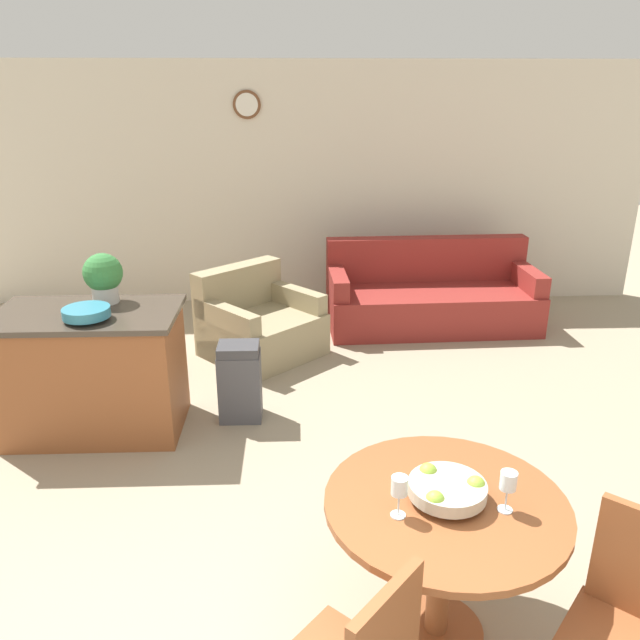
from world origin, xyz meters
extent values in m
cube|color=beige|center=(0.00, 5.87, 1.35)|extent=(8.00, 0.06, 2.70)
cylinder|color=brown|center=(-0.54, 5.82, 2.23)|extent=(0.30, 0.02, 0.30)
cylinder|color=white|center=(-0.54, 5.81, 2.23)|extent=(0.24, 0.01, 0.24)
cylinder|color=brown|center=(0.60, 0.87, 0.02)|extent=(0.44, 0.44, 0.04)
cylinder|color=brown|center=(0.60, 0.87, 0.38)|extent=(0.10, 0.10, 0.68)
cylinder|color=brown|center=(0.60, 0.87, 0.74)|extent=(1.05, 1.05, 0.03)
cylinder|color=brown|center=(1.15, 0.64, 0.21)|extent=(0.04, 0.04, 0.42)
cylinder|color=#B7B29E|center=(0.60, 0.87, 0.77)|extent=(0.13, 0.13, 0.03)
cylinder|color=#B7B29E|center=(0.60, 0.87, 0.81)|extent=(0.33, 0.33, 0.06)
sphere|color=#8CB738|center=(0.72, 0.88, 0.83)|extent=(0.08, 0.08, 0.08)
sphere|color=#8CB738|center=(0.54, 0.98, 0.83)|extent=(0.08, 0.08, 0.08)
sphere|color=#8CB738|center=(0.53, 0.78, 0.83)|extent=(0.08, 0.08, 0.08)
cylinder|color=silver|center=(0.38, 0.78, 0.76)|extent=(0.06, 0.06, 0.01)
cylinder|color=silver|center=(0.38, 0.78, 0.81)|extent=(0.01, 0.01, 0.10)
cylinder|color=silver|center=(0.38, 0.78, 0.90)|extent=(0.07, 0.07, 0.08)
cylinder|color=silver|center=(0.83, 0.80, 0.76)|extent=(0.06, 0.06, 0.01)
cylinder|color=silver|center=(0.83, 0.80, 0.81)|extent=(0.01, 0.01, 0.10)
cylinder|color=silver|center=(0.83, 0.80, 0.90)|extent=(0.07, 0.07, 0.08)
cube|color=brown|center=(-1.52, 2.85, 0.45)|extent=(1.23, 0.70, 0.89)
cube|color=#42382D|center=(-1.52, 2.85, 0.91)|extent=(1.29, 0.76, 0.04)
cylinder|color=teal|center=(-1.45, 2.68, 0.94)|extent=(0.11, 0.11, 0.02)
cylinder|color=teal|center=(-1.45, 2.68, 0.99)|extent=(0.31, 0.31, 0.07)
cylinder|color=beige|center=(-1.42, 3.06, 0.99)|extent=(0.19, 0.19, 0.12)
sphere|color=#387F3D|center=(-1.42, 3.06, 1.16)|extent=(0.28, 0.28, 0.28)
cube|color=#47474C|center=(-0.47, 2.97, 0.27)|extent=(0.32, 0.26, 0.54)
cube|color=#3C3C41|center=(-0.47, 2.97, 0.58)|extent=(0.31, 0.25, 0.07)
cube|color=maroon|center=(1.40, 4.86, 0.21)|extent=(2.20, 0.97, 0.42)
cube|color=maroon|center=(1.39, 5.21, 0.66)|extent=(2.18, 0.28, 0.48)
cube|color=maroon|center=(0.40, 4.83, 0.32)|extent=(0.19, 0.83, 0.63)
cube|color=maroon|center=(2.41, 4.90, 0.32)|extent=(0.19, 0.83, 0.63)
cube|color=#998966|center=(-0.36, 4.19, 0.20)|extent=(1.29, 1.29, 0.40)
cube|color=#998966|center=(-0.59, 4.44, 0.61)|extent=(0.82, 0.78, 0.42)
cube|color=#998966|center=(-0.66, 3.91, 0.29)|extent=(0.65, 0.69, 0.59)
cube|color=#998966|center=(-0.06, 4.47, 0.29)|extent=(0.65, 0.69, 0.59)
camera|label=1|loc=(-0.03, -1.33, 2.41)|focal=35.00mm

